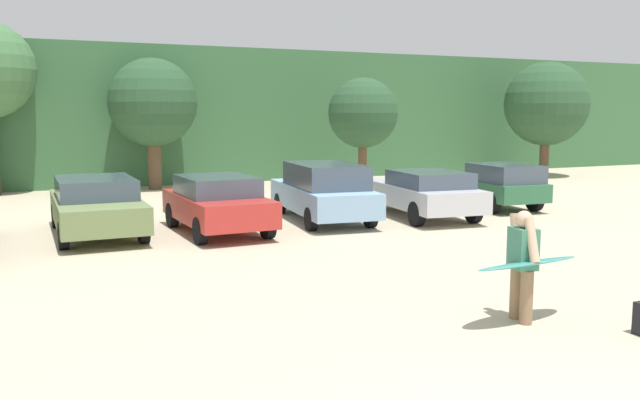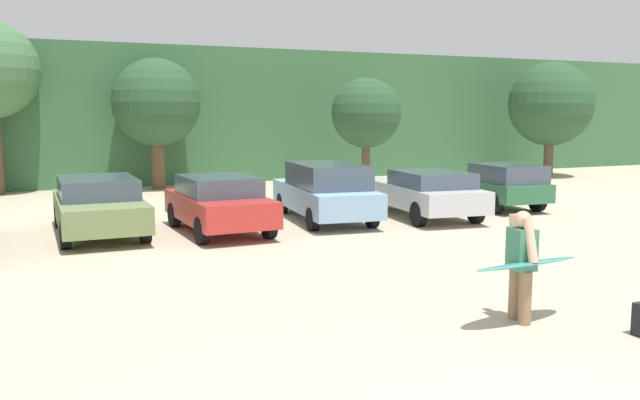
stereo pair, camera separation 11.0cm
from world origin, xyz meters
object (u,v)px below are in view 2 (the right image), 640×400
(parked_car_sky_blue, at_px, (325,191))
(person_adult, at_px, (521,260))
(parked_car_olive_green, at_px, (98,204))
(parked_car_red, at_px, (219,202))
(surfboard_teal, at_px, (527,264))
(parked_car_forest_green, at_px, (495,184))
(parked_car_silver, at_px, (424,192))

(parked_car_sky_blue, bearing_deg, person_adult, 179.21)
(parked_car_olive_green, bearing_deg, parked_car_red, -108.35)
(parked_car_sky_blue, bearing_deg, surfboard_teal, 179.34)
(parked_car_sky_blue, distance_m, person_adult, 9.59)
(parked_car_forest_green, bearing_deg, parked_car_olive_green, 93.52)
(person_adult, bearing_deg, parked_car_red, -67.10)
(person_adult, xyz_separation_m, surfboard_teal, (0.01, -0.11, -0.04))
(parked_car_red, relative_size, person_adult, 2.52)
(parked_car_olive_green, height_order, parked_car_silver, parked_car_olive_green)
(parked_car_red, relative_size, surfboard_teal, 2.15)
(parked_car_red, bearing_deg, parked_car_sky_blue, -80.77)
(parked_car_forest_green, height_order, surfboard_teal, parked_car_forest_green)
(parked_car_sky_blue, distance_m, surfboard_teal, 9.70)
(parked_car_forest_green, xyz_separation_m, person_adult, (-7.22, -9.65, 0.16))
(parked_car_red, xyz_separation_m, person_adult, (2.04, -8.88, 0.15))
(parked_car_olive_green, distance_m, parked_car_silver, 8.99)
(surfboard_teal, bearing_deg, parked_car_red, -82.24)
(parked_car_sky_blue, relative_size, parked_car_silver, 1.02)
(parked_car_silver, xyz_separation_m, surfboard_teal, (-4.08, -9.02, 0.14))
(parked_car_olive_green, xyz_separation_m, person_adult, (4.86, -9.82, 0.16))
(parked_car_forest_green, xyz_separation_m, surfboard_teal, (-7.21, -9.76, 0.12))
(parked_car_red, distance_m, parked_car_silver, 6.12)
(parked_car_forest_green, distance_m, surfboard_teal, 12.13)
(parked_car_silver, bearing_deg, parked_car_sky_blue, 84.56)
(parked_car_olive_green, height_order, parked_car_red, parked_car_red)
(parked_car_sky_blue, bearing_deg, parked_car_olive_green, 93.48)
(surfboard_teal, bearing_deg, parked_car_forest_green, -131.53)
(parked_car_olive_green, distance_m, surfboard_teal, 11.06)
(parked_car_olive_green, xyz_separation_m, parked_car_red, (2.82, -0.94, 0.01))
(parked_car_olive_green, relative_size, parked_car_red, 1.16)
(parked_car_red, distance_m, person_adult, 9.11)
(parked_car_olive_green, bearing_deg, person_adult, -153.56)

